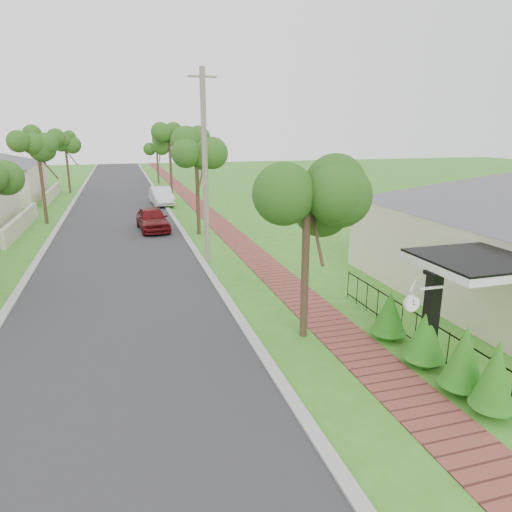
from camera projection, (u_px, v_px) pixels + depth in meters
name	position (u px, v px, depth m)	size (l,w,h in m)	color
ground	(245.00, 371.00, 11.45)	(160.00, 160.00, 0.00)	#3F771C
road	(119.00, 225.00, 29.14)	(7.00, 120.00, 0.02)	#28282B
kerb_right	(176.00, 222.00, 30.13)	(0.30, 120.00, 0.10)	#9E9E99
kerb_left	(57.00, 229.00, 28.15)	(0.30, 120.00, 0.10)	#9E9E99
sidewalk	(215.00, 220.00, 30.84)	(1.50, 120.00, 0.03)	brown
porch_post	(430.00, 324.00, 11.46)	(0.48, 0.48, 2.52)	black
picket_fence	(416.00, 328.00, 12.64)	(0.03, 8.02, 1.00)	black
street_trees	(115.00, 149.00, 34.31)	(10.70, 37.65, 5.89)	#382619
hedge_row	(436.00, 345.00, 11.13)	(0.94, 4.76, 1.83)	#206113
parked_car_red	(153.00, 219.00, 27.42)	(1.66, 4.13, 1.41)	#5A0D10
parked_car_white	(161.00, 196.00, 37.00)	(1.52, 4.36, 1.44)	silver
near_tree	(307.00, 201.00, 12.38)	(1.94, 1.94, 4.99)	#382619
utility_pole	(205.00, 168.00, 19.82)	(1.20, 0.24, 8.39)	gray
station_clock	(413.00, 302.00, 10.64)	(1.05, 0.13, 0.56)	white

